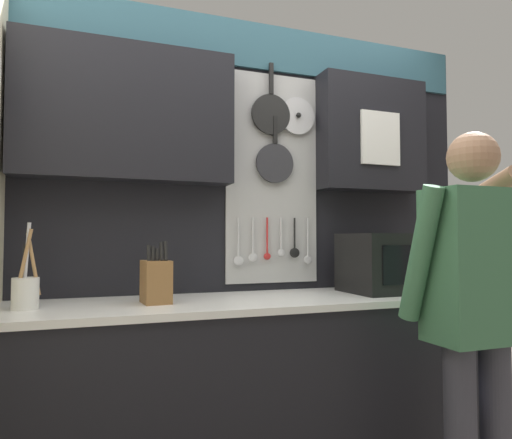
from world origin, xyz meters
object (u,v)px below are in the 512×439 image
microwave (394,263)px  person (474,298)px  knife_block (156,281)px  utensil_crock (26,289)px

microwave → person: bearing=-95.2°
microwave → person: size_ratio=0.31×
microwave → knife_block: microwave is taller
microwave → knife_block: size_ratio=1.89×
microwave → person: (-0.05, -0.57, -0.11)m
microwave → person: person is taller
knife_block → utensil_crock: (-0.50, 0.00, -0.02)m
microwave → knife_block: (-1.22, 0.00, -0.06)m
knife_block → person: person is taller
knife_block → person: 1.30m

